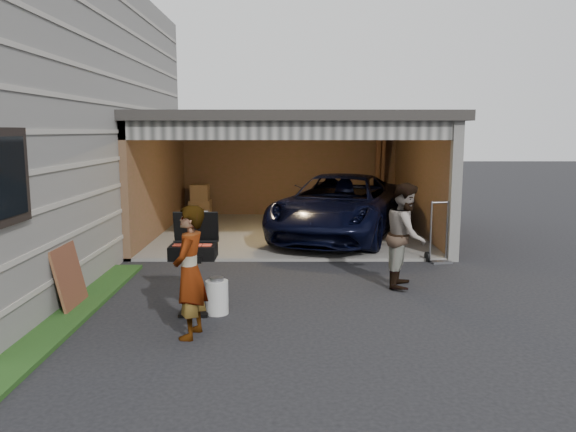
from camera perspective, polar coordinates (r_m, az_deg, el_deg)
The scene contains 10 objects.
ground at distance 7.58m, azimuth -5.34°, elevation -10.74°, with size 80.00×80.00×0.00m, color black.
groundcover_strip at distance 7.23m, azimuth -24.62°, elevation -12.25°, with size 0.50×8.00×0.06m, color #193814.
garage at distance 13.93m, azimuth 0.26°, elevation 6.00°, with size 6.80×6.30×2.90m.
minivan at distance 13.12m, azimuth 5.29°, elevation 0.77°, with size 2.40×5.20×1.44m, color black.
woman at distance 6.94m, azimuth -9.95°, elevation -5.64°, with size 0.59×0.39×1.63m, color #97A0BE.
man at distance 9.25m, azimuth 11.89°, elevation -1.91°, with size 0.82×0.64×1.69m, color #4E2B1E.
bbq_grill at distance 7.83m, azimuth -9.54°, elevation -3.92°, with size 0.63×0.55×1.39m.
propane_tank at distance 7.89m, azimuth -7.22°, elevation -8.19°, with size 0.31×0.31×0.47m, color silver.
plywood_panel at distance 8.55m, azimuth -21.32°, elevation -5.86°, with size 0.04×0.83×0.93m, color #562A1D.
hand_truck at distance 11.23m, azimuth 15.12°, elevation -3.39°, with size 0.51×0.42×1.18m.
Camera 1 is at (0.69, -7.12, 2.51)m, focal length 35.00 mm.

